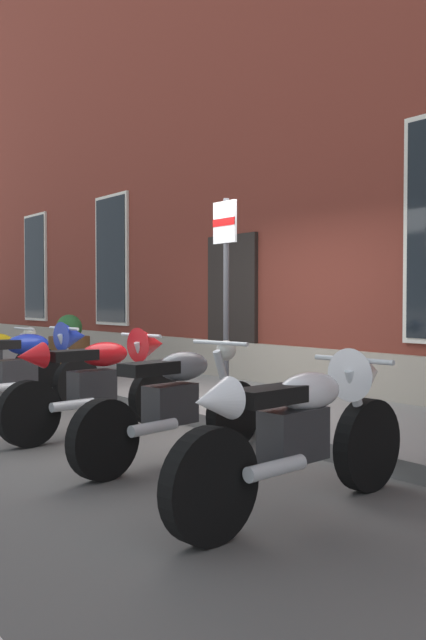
% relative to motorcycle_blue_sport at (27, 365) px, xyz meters
% --- Properties ---
extents(ground_plane, '(140.00, 140.00, 0.00)m').
position_rel_motorcycle_blue_sport_xyz_m(ground_plane, '(1.50, 1.06, -0.58)').
color(ground_plane, '#565451').
extents(sidewalk, '(31.76, 2.32, 0.15)m').
position_rel_motorcycle_blue_sport_xyz_m(sidewalk, '(1.50, 2.22, -0.50)').
color(sidewalk, slate).
rests_on(sidewalk, ground_plane).
extents(motorcycle_blue_sport, '(0.62, 2.13, 1.06)m').
position_rel_motorcycle_blue_sport_xyz_m(motorcycle_blue_sport, '(0.00, 0.00, 0.00)').
color(motorcycle_blue_sport, black).
rests_on(motorcycle_blue_sport, ground_plane).
extents(motorcycle_red_sport, '(0.62, 2.07, 1.04)m').
position_rel_motorcycle_blue_sport_xyz_m(motorcycle_red_sport, '(1.56, 0.15, -0.01)').
color(motorcycle_red_sport, black).
rests_on(motorcycle_red_sport, ground_plane).
extents(motorcycle_grey_naked, '(0.67, 2.06, 0.97)m').
position_rel_motorcycle_blue_sport_xyz_m(motorcycle_grey_naked, '(2.92, 0.08, -0.10)').
color(motorcycle_grey_naked, black).
rests_on(motorcycle_grey_naked, ground_plane).
extents(motorcycle_white_sport, '(0.62, 2.13, 1.00)m').
position_rel_motorcycle_blue_sport_xyz_m(motorcycle_white_sport, '(4.48, -0.00, -0.03)').
color(motorcycle_white_sport, black).
rests_on(motorcycle_white_sport, ground_plane).
extents(parking_sign, '(0.36, 0.07, 2.24)m').
position_rel_motorcycle_blue_sport_xyz_m(parking_sign, '(1.90, 1.42, 1.03)').
color(parking_sign, '#4C4C51').
rests_on(parking_sign, sidewalk).
extents(barrel_planter, '(0.67, 0.67, 0.95)m').
position_rel_motorcycle_blue_sport_xyz_m(barrel_planter, '(-2.18, 1.57, -0.03)').
color(barrel_planter, brown).
rests_on(barrel_planter, sidewalk).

